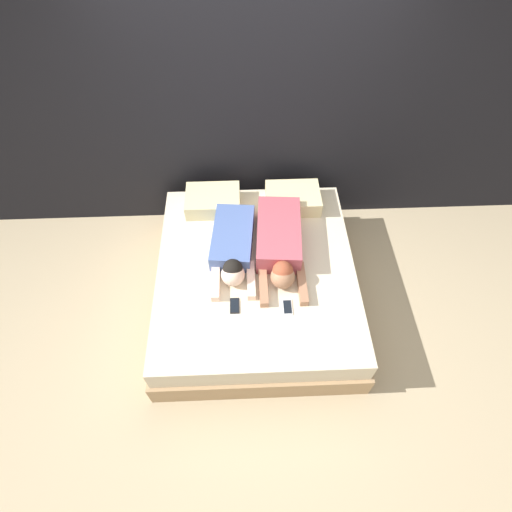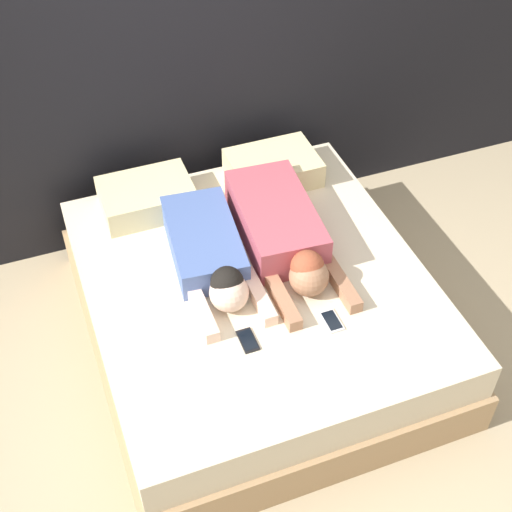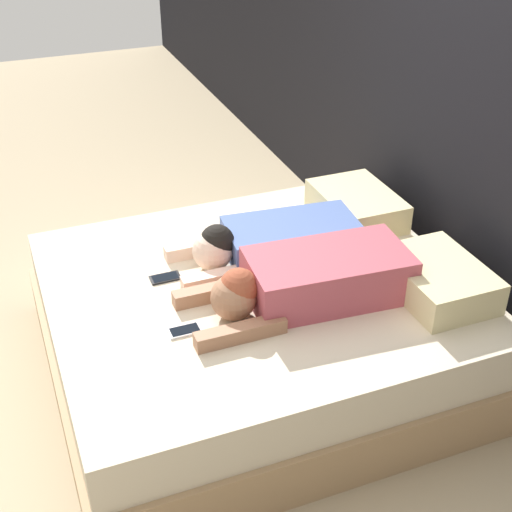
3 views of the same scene
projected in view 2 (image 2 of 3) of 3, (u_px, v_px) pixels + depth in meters
name	position (u px, v px, depth m)	size (l,w,h in m)	color
ground_plane	(256.00, 336.00, 4.12)	(12.00, 12.00, 0.00)	tan
wall_back	(184.00, 39.00, 3.99)	(12.00, 0.06, 2.60)	black
bed	(256.00, 308.00, 3.95)	(1.81, 2.00, 0.50)	tan
pillow_head_left	(147.00, 197.00, 4.12)	(0.53, 0.38, 0.16)	beige
pillow_head_right	(273.00, 168.00, 4.32)	(0.53, 0.38, 0.16)	beige
person_left	(211.00, 255.00, 3.76)	(0.42, 0.97, 0.23)	#4C66A5
person_right	(283.00, 232.00, 3.87)	(0.44, 1.08, 0.24)	#B24C59
cell_phone_left	(248.00, 340.00, 3.46)	(0.08, 0.15, 0.01)	black
cell_phone_right	(332.00, 321.00, 3.55)	(0.08, 0.15, 0.01)	silver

